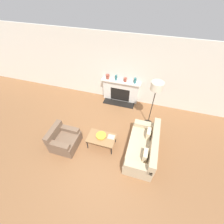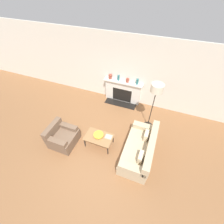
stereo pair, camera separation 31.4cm
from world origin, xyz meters
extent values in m
plane|color=brown|center=(0.00, 0.00, 0.00)|extent=(18.00, 18.00, 0.00)
cube|color=silver|center=(0.00, 3.04, 1.45)|extent=(18.00, 0.06, 2.90)
cube|color=silver|center=(0.09, 2.91, 0.49)|extent=(1.57, 0.20, 0.98)
cube|color=black|center=(0.09, 2.82, 0.36)|extent=(0.86, 0.04, 0.64)
cube|color=black|center=(0.09, 2.63, 0.01)|extent=(1.41, 0.40, 0.02)
cube|color=silver|center=(0.09, 2.88, 1.01)|extent=(1.69, 0.28, 0.05)
cube|color=tan|center=(1.44, 0.40, 0.22)|extent=(0.87, 1.82, 0.43)
cube|color=tan|center=(1.79, 0.40, 0.65)|extent=(0.20, 1.82, 0.43)
cube|color=tan|center=(1.44, 1.19, 0.52)|extent=(0.80, 0.22, 0.17)
cube|color=tan|center=(1.44, -0.40, 0.52)|extent=(0.80, 0.22, 0.17)
cube|color=beige|center=(1.57, 0.80, 0.57)|extent=(0.12, 0.32, 0.28)
cube|color=beige|center=(1.57, -0.01, 0.57)|extent=(0.12, 0.32, 0.28)
cube|color=brown|center=(-1.10, -0.07, 0.22)|extent=(0.85, 0.86, 0.43)
cube|color=brown|center=(-1.44, -0.07, 0.60)|extent=(0.18, 0.86, 0.34)
cube|color=brown|center=(-1.10, -0.41, 0.51)|extent=(0.76, 0.18, 0.15)
cube|color=brown|center=(-1.10, 0.27, 0.51)|extent=(0.76, 0.18, 0.15)
cube|color=olive|center=(0.09, 0.30, 0.42)|extent=(0.94, 0.58, 0.03)
cylinder|color=black|center=(-0.34, 0.05, 0.20)|extent=(0.03, 0.03, 0.40)
cylinder|color=black|center=(0.52, 0.05, 0.20)|extent=(0.03, 0.03, 0.40)
cylinder|color=black|center=(-0.34, 0.55, 0.20)|extent=(0.03, 0.03, 0.40)
cylinder|color=black|center=(0.52, 0.55, 0.20)|extent=(0.03, 0.03, 0.40)
cylinder|color=gold|center=(0.07, 0.34, 0.44)|extent=(0.12, 0.12, 0.02)
cylinder|color=gold|center=(0.07, 0.34, 0.48)|extent=(0.34, 0.34, 0.05)
cube|color=#B2A893|center=(0.40, 0.41, 0.45)|extent=(0.24, 0.19, 0.02)
cylinder|color=black|center=(1.52, 1.75, 0.01)|extent=(0.39, 0.39, 0.03)
cylinder|color=black|center=(1.52, 1.75, 0.88)|extent=(0.03, 0.03, 1.70)
cylinder|color=beige|center=(1.52, 1.75, 1.82)|extent=(0.41, 0.41, 0.27)
cylinder|color=brown|center=(-0.50, 2.91, 1.13)|extent=(0.15, 0.15, 0.19)
cylinder|color=#28666B|center=(-0.13, 2.91, 1.15)|extent=(0.09, 0.09, 0.23)
cylinder|color=brown|center=(0.27, 2.91, 1.12)|extent=(0.13, 0.13, 0.17)
cylinder|color=#28666B|center=(0.68, 2.91, 1.15)|extent=(0.10, 0.10, 0.23)
camera|label=1|loc=(1.27, -2.44, 4.55)|focal=24.00mm
camera|label=2|loc=(1.57, -2.34, 4.55)|focal=24.00mm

